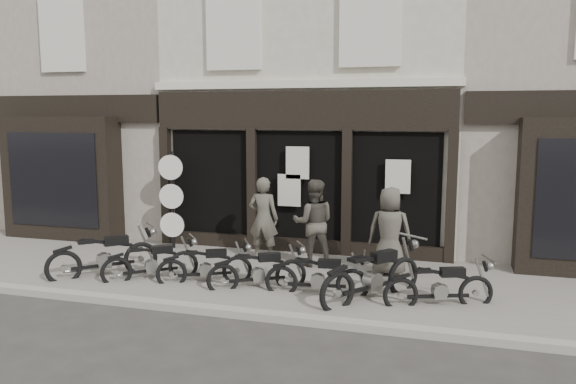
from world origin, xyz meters
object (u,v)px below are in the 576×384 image
(man_centre, at_px, (314,223))
(motorcycle_0, at_px, (105,260))
(advert_sign_post, at_px, (172,204))
(motorcycle_4, at_px, (318,280))
(motorcycle_1, at_px, (152,266))
(motorcycle_6, at_px, (440,290))
(man_right, at_px, (390,231))
(motorcycle_2, at_px, (206,269))
(man_left, at_px, (263,218))
(motorcycle_3, at_px, (259,274))
(motorcycle_5, at_px, (373,280))

(man_centre, bearing_deg, motorcycle_0, 11.76)
(man_centre, relative_size, advert_sign_post, 0.76)
(motorcycle_4, bearing_deg, motorcycle_1, 172.63)
(motorcycle_6, distance_m, advert_sign_post, 6.85)
(man_right, bearing_deg, motorcycle_6, 123.42)
(motorcycle_2, distance_m, motorcycle_4, 2.29)
(man_left, bearing_deg, motorcycle_0, 36.17)
(motorcycle_1, height_order, man_right, man_right)
(motorcycle_2, bearing_deg, motorcycle_3, -30.33)
(motorcycle_6, bearing_deg, motorcycle_4, 158.59)
(motorcycle_6, bearing_deg, advert_sign_post, 138.25)
(motorcycle_0, bearing_deg, motorcycle_1, -42.14)
(motorcycle_1, xyz_separation_m, motorcycle_3, (2.24, 0.04, -0.00))
(motorcycle_5, distance_m, advert_sign_post, 5.77)
(motorcycle_2, xyz_separation_m, motorcycle_3, (1.11, -0.06, 0.01))
(motorcycle_0, relative_size, motorcycle_4, 0.92)
(man_right, bearing_deg, motorcycle_2, 23.26)
(motorcycle_1, bearing_deg, motorcycle_3, -37.02)
(man_left, bearing_deg, man_right, 170.99)
(man_left, bearing_deg, motorcycle_2, 73.12)
(motorcycle_6, bearing_deg, man_centre, 124.48)
(motorcycle_1, distance_m, man_left, 2.69)
(motorcycle_1, bearing_deg, man_left, 11.47)
(motorcycle_4, distance_m, advert_sign_post, 4.91)
(motorcycle_4, xyz_separation_m, motorcycle_5, (1.00, 0.00, 0.09))
(motorcycle_2, bearing_deg, motorcycle_5, -29.26)
(man_right, relative_size, advert_sign_post, 0.73)
(motorcycle_1, relative_size, man_left, 0.87)
(motorcycle_2, bearing_deg, man_right, -4.20)
(advert_sign_post, bearing_deg, motorcycle_4, -39.21)
(motorcycle_2, bearing_deg, man_left, 46.24)
(motorcycle_6, distance_m, man_left, 4.43)
(motorcycle_0, height_order, motorcycle_3, motorcycle_0)
(motorcycle_6, bearing_deg, motorcycle_2, 157.32)
(motorcycle_0, bearing_deg, man_right, -28.82)
(motorcycle_3, height_order, man_left, man_left)
(motorcycle_2, height_order, motorcycle_6, motorcycle_6)
(motorcycle_1, height_order, motorcycle_4, motorcycle_1)
(man_centre, height_order, man_right, man_centre)
(man_left, xyz_separation_m, advert_sign_post, (-2.47, 0.40, 0.15))
(motorcycle_5, xyz_separation_m, motorcycle_6, (1.15, -0.02, -0.08))
(man_left, height_order, man_centre, man_centre)
(motorcycle_4, bearing_deg, motorcycle_6, -7.59)
(motorcycle_2, bearing_deg, motorcycle_6, -29.03)
(motorcycle_1, height_order, man_left, man_left)
(motorcycle_4, xyz_separation_m, motorcycle_6, (2.15, -0.02, 0.00))
(motorcycle_0, xyz_separation_m, man_centre, (3.93, 1.86, 0.63))
(advert_sign_post, bearing_deg, man_right, -18.37)
(motorcycle_5, relative_size, motorcycle_6, 1.09)
(advert_sign_post, bearing_deg, motorcycle_0, -105.77)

